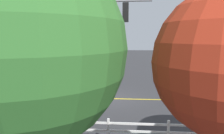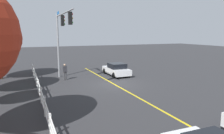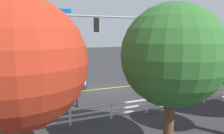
{
  "view_description": "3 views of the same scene",
  "coord_description": "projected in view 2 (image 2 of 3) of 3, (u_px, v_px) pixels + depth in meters",
  "views": [
    {
      "loc": [
        -1.21,
        15.63,
        4.7
      ],
      "look_at": [
        -0.09,
        0.59,
        2.54
      ],
      "focal_mm": 33.84,
      "sensor_mm": 36.0,
      "label": 1
    },
    {
      "loc": [
        -17.88,
        7.83,
        4.84
      ],
      "look_at": [
        0.39,
        0.07,
        1.62
      ],
      "focal_mm": 33.76,
      "sensor_mm": 36.0,
      "label": 2
    },
    {
      "loc": [
        6.6,
        18.02,
        5.34
      ],
      "look_at": [
        -0.21,
        0.92,
        2.29
      ],
      "focal_mm": 31.92,
      "sensor_mm": 36.0,
      "label": 3
    }
  ],
  "objects": [
    {
      "name": "lane_center_stripe",
      "position": [
        135.0,
        96.0,
        16.4
      ],
      "size": [
        28.0,
        0.16,
        0.01
      ],
      "primitive_type": "cube",
      "color": "gold",
      "rests_on": "ground_plane"
    },
    {
      "name": "pedestrian",
      "position": [
        65.0,
        71.0,
        21.76
      ],
      "size": [
        0.31,
        0.43,
        1.69
      ],
      "rotation": [
        0.0,
        0.0,
        3.27
      ],
      "color": "#3F3F42",
      "rests_on": "ground_plane"
    },
    {
      "name": "car_0",
      "position": [
        116.0,
        69.0,
        24.2
      ],
      "size": [
        4.19,
        1.99,
        1.43
      ],
      "rotation": [
        0.0,
        0.0,
        6.28
      ],
      "color": "silver",
      "rests_on": "ground_plane"
    },
    {
      "name": "signal_assembly",
      "position": [
        62.0,
        32.0,
        20.4
      ],
      "size": [
        8.06,
        0.38,
        6.99
      ],
      "color": "gray",
      "rests_on": "ground_plane"
    },
    {
      "name": "white_rail_fence",
      "position": [
        41.0,
        95.0,
        14.57
      ],
      "size": [
        26.1,
        0.1,
        1.15
      ],
      "color": "white",
      "rests_on": "ground_plane"
    },
    {
      "name": "ground_plane",
      "position": [
        114.0,
        84.0,
        20.04
      ],
      "size": [
        120.0,
        120.0,
        0.0
      ],
      "primitive_type": "plane",
      "color": "#2D2D30"
    }
  ]
}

